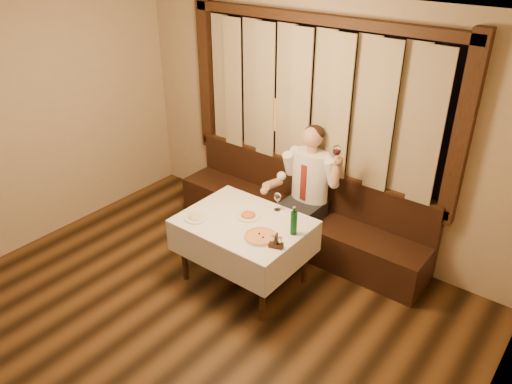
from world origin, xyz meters
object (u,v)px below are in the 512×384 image
Objects in this scene: pasta_cream at (196,216)px; banquette at (298,217)px; green_bottle at (294,222)px; seated_man at (307,182)px; dining_table at (244,229)px; pizza at (260,236)px; cruet_caddy at (276,243)px; pasta_red at (248,214)px.

banquette is at bearing 72.29° from pasta_cream.
banquette is 1.44m from pasta_cream.
seated_man is at bearing 114.78° from green_bottle.
dining_table is at bearing -90.00° from banquette.
banquette is at bearing 105.37° from pizza.
cruet_caddy is at bearing 5.53° from pasta_cream.
pizza is 2.25× the size of cruet_caddy.
seated_man reaches higher than pizza.
cruet_caddy is (0.53, -1.20, 0.50)m from banquette.
banquette reaches higher than dining_table.
pasta_red reaches higher than pasta_cream.
pizza is at bearing -80.99° from seated_man.
pizza is (0.32, -1.17, 0.46)m from banquette.
pasta_red is 0.55m from green_bottle.
green_bottle is 0.20× the size of seated_man.
pizza reaches higher than dining_table.
green_bottle is at bearing 2.04° from pasta_red.
banquette is 1.29m from pizza.
pizza is at bearing -74.63° from banquette.
pasta_red is 0.54m from pasta_cream.
green_bottle is (0.21, 0.25, 0.11)m from pizza.
green_bottle is at bearing 11.58° from dining_table.
pizza is at bearing -34.65° from pasta_red.
green_bottle is (0.53, 0.11, 0.23)m from dining_table.
dining_table is 0.97m from seated_man.
green_bottle reaches higher than pasta_cream.
green_bottle is at bearing -59.91° from banquette.
green_bottle is 0.91m from seated_man.
dining_table is at bearing 156.09° from pizza.
cruet_caddy is at bearing -26.13° from pasta_red.
cruet_caddy is (0.53, -0.18, 0.16)m from dining_table.
green_bottle reaches higher than banquette.
pasta_red is (-0.01, 0.09, 0.14)m from dining_table.
pizza is 0.35m from green_bottle.
pasta_cream reaches higher than pizza.
seated_man is at bearing 80.87° from dining_table.
pasta_red is at bearing -90.88° from banquette.
pizza is 1.37× the size of pasta_cream.
pasta_red is at bearing -177.96° from green_bottle.
banquette is 1.05m from pasta_red.
pasta_cream reaches higher than dining_table.
green_bottle is at bearing 50.07° from pizza.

